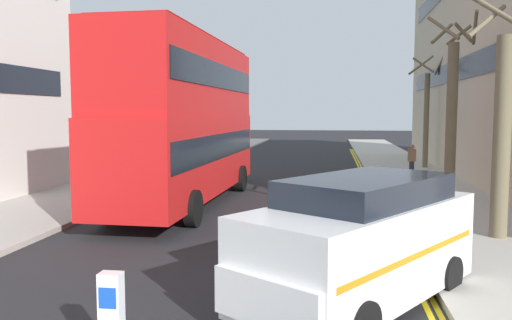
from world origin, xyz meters
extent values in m
cube|color=#ADA89E|center=(6.50, 16.00, 0.07)|extent=(4.00, 80.00, 0.14)
cube|color=#ADA89E|center=(-6.50, 16.00, 0.07)|extent=(4.00, 80.00, 0.14)
cube|color=yellow|center=(4.40, 14.00, 0.00)|extent=(0.10, 56.00, 0.01)
cube|color=yellow|center=(4.24, 14.00, 0.00)|extent=(0.10, 56.00, 0.01)
cube|color=white|center=(0.00, 2.06, 0.73)|extent=(0.28, 0.20, 0.95)
cube|color=blue|center=(0.00, 1.95, 0.92)|extent=(0.22, 0.01, 0.26)
cube|color=red|center=(-2.28, 13.36, 1.74)|extent=(2.77, 10.86, 2.60)
cube|color=red|center=(-2.28, 13.36, 4.29)|extent=(2.72, 10.64, 2.50)
cube|color=black|center=(-2.28, 13.36, 2.04)|extent=(2.79, 10.43, 0.84)
cube|color=black|center=(-2.28, 13.36, 4.39)|extent=(2.78, 10.21, 0.80)
cube|color=yellow|center=(-2.14, 18.74, 3.29)|extent=(2.00, 0.11, 0.44)
cube|color=maroon|center=(-2.28, 13.36, 5.59)|extent=(2.50, 9.77, 0.10)
cylinder|color=black|center=(-3.45, 16.74, 0.52)|extent=(0.33, 1.05, 1.04)
cylinder|color=black|center=(-0.95, 16.67, 0.52)|extent=(0.33, 1.05, 1.04)
cylinder|color=black|center=(-3.62, 10.04, 0.52)|extent=(0.33, 1.05, 1.04)
cylinder|color=black|center=(-1.12, 9.98, 0.52)|extent=(0.33, 1.05, 1.04)
cube|color=white|center=(3.19, 4.71, 0.94)|extent=(4.21, 4.96, 1.50)
cube|color=black|center=(3.27, 4.84, 1.74)|extent=(3.13, 3.49, 0.76)
cube|color=white|center=(2.13, 3.16, 0.68)|extent=(2.15, 1.99, 0.67)
cube|color=orange|center=(3.19, 4.71, 0.99)|extent=(4.02, 4.66, 0.10)
cylinder|color=black|center=(1.62, 4.02, 0.34)|extent=(0.56, 0.69, 0.68)
cylinder|color=black|center=(4.75, 5.41, 0.34)|extent=(0.56, 0.69, 0.68)
cylinder|color=black|center=(3.26, 6.43, 0.34)|extent=(0.56, 0.69, 0.68)
cylinder|color=#2D2D38|center=(6.24, 20.17, 0.56)|extent=(0.22, 0.22, 0.85)
cube|color=#8C6647|center=(6.24, 20.17, 1.27)|extent=(0.34, 0.22, 0.56)
sphere|color=#9E7051|center=(6.24, 20.17, 1.66)|extent=(0.20, 0.20, 0.20)
cylinder|color=#6B6047|center=(7.82, 25.95, 2.72)|extent=(0.29, 0.29, 5.17)
cylinder|color=#6B6047|center=(8.46, 26.05, 5.76)|extent=(0.32, 1.35, 0.99)
cylinder|color=#6B6047|center=(7.56, 26.64, 5.82)|extent=(1.46, 0.64, 1.11)
cylinder|color=#6B6047|center=(7.49, 25.46, 5.72)|extent=(1.10, 0.77, 0.91)
cylinder|color=#6B6047|center=(6.92, 15.69, 2.90)|extent=(0.38, 0.38, 5.52)
cylinder|color=#6B6047|center=(7.58, 15.56, 6.13)|extent=(0.39, 1.39, 1.03)
cylinder|color=#6B6047|center=(7.16, 16.04, 5.95)|extent=(0.82, 0.60, 0.68)
cylinder|color=#6B6047|center=(6.58, 16.09, 6.02)|extent=(0.92, 0.81, 0.82)
cylinder|color=#6B6047|center=(6.45, 15.26, 6.10)|extent=(0.99, 1.05, 0.98)
cylinder|color=#6B6047|center=(7.15, 15.34, 5.95)|extent=(0.81, 0.58, 0.67)
cylinder|color=#6B6047|center=(6.73, 9.37, 2.57)|extent=(0.41, 0.41, 4.86)
cylinder|color=#6B6047|center=(6.41, 9.86, 5.41)|extent=(1.09, 0.77, 0.91)
cylinder|color=#6B6047|center=(6.22, 8.82, 5.52)|extent=(1.21, 1.13, 1.13)
cube|color=black|center=(8.48, 21.61, 5.17)|extent=(0.04, 24.64, 1.00)
camera|label=1|loc=(2.68, -3.85, 3.18)|focal=36.44mm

